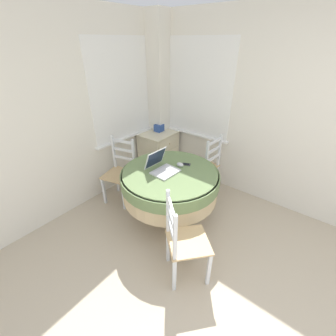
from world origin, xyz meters
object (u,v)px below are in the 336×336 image
laptop (162,167)px  corner_cabinet (159,152)px  round_dining_table (170,182)px  dining_chair_near_right_window (205,166)px  dining_chair_near_back_window (120,173)px  dining_chair_camera_near (184,241)px  storage_box (159,128)px  computer_mouse (180,165)px  cell_phone (186,164)px

laptop → corner_cabinet: laptop is taller
round_dining_table → dining_chair_near_right_window: size_ratio=1.27×
dining_chair_near_back_window → dining_chair_camera_near: bearing=-108.3°
round_dining_table → laptop: size_ratio=3.45×
dining_chair_camera_near → round_dining_table: bearing=47.1°
corner_cabinet → round_dining_table: bearing=-133.2°
dining_chair_camera_near → storage_box: size_ratio=6.77×
corner_cabinet → storage_box: bearing=31.0°
computer_mouse → storage_box: (0.78, 1.01, 0.04)m
computer_mouse → dining_chair_camera_near: (-0.76, -0.60, -0.32)m
computer_mouse → dining_chair_near_back_window: bearing=107.3°
computer_mouse → cell_phone: 0.09m
dining_chair_near_back_window → storage_box: (1.05, 0.14, 0.36)m
round_dining_table → dining_chair_near_right_window: dining_chair_near_right_window is taller
dining_chair_near_back_window → dining_chair_camera_near: same height
computer_mouse → cell_phone: bearing=-23.8°
computer_mouse → dining_chair_near_back_window: size_ratio=0.10×
round_dining_table → dining_chair_near_back_window: size_ratio=1.27×
laptop → round_dining_table: bearing=-59.7°
computer_mouse → dining_chair_camera_near: dining_chair_camera_near is taller
laptop → dining_chair_camera_near: 0.95m
cell_phone → dining_chair_camera_near: 1.05m
round_dining_table → dining_chair_camera_near: dining_chair_camera_near is taller
laptop → dining_chair_near_right_window: 0.96m
computer_mouse → corner_cabinet: 1.26m
round_dining_table → corner_cabinet: size_ratio=1.62×
corner_cabinet → laptop: bearing=-137.5°
dining_chair_near_right_window → storage_box: dining_chair_near_right_window is taller
dining_chair_near_back_window → corner_cabinet: bearing=5.8°
dining_chair_camera_near → corner_cabinet: 2.15m
dining_chair_near_right_window → laptop: bearing=173.0°
computer_mouse → dining_chair_near_right_window: bearing=0.0°
computer_mouse → dining_chair_near_back_window: (-0.27, 0.87, -0.32)m
cell_phone → corner_cabinet: (0.63, 1.01, -0.37)m
dining_chair_near_right_window → round_dining_table: bearing=178.5°
dining_chair_near_right_window → corner_cabinet: (0.04, 0.97, -0.08)m
corner_cabinet → computer_mouse: bearing=-126.2°
cell_phone → dining_chair_camera_near: (-0.84, -0.56, -0.30)m
cell_phone → corner_cabinet: bearing=58.2°
laptop → cell_phone: bearing=-25.1°
round_dining_table → laptop: bearing=120.3°
dining_chair_near_back_window → dining_chair_near_right_window: (0.94, -0.87, 0.00)m
cell_phone → laptop: bearing=154.9°
laptop → storage_box: (1.01, 0.90, 0.02)m
computer_mouse → corner_cabinet: size_ratio=0.13×
laptop → cell_phone: 0.35m
dining_chair_camera_near → computer_mouse: bearing=38.3°
computer_mouse → dining_chair_near_right_window: size_ratio=0.10×
corner_cabinet → storage_box: (0.07, 0.04, 0.44)m
cell_phone → dining_chair_near_right_window: dining_chair_near_right_window is taller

